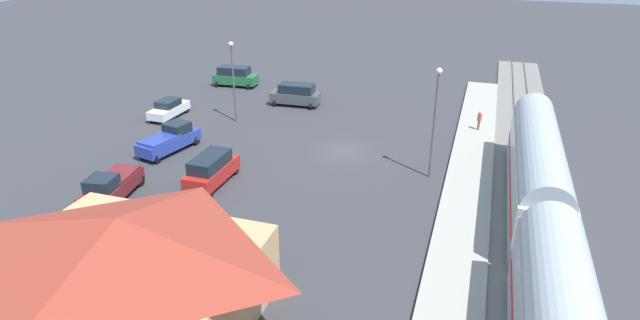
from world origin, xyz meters
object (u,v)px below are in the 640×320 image
object	(u,v)px
pedestrian_on_platform	(479,119)
suv_green	(235,76)
sedan_white	(169,109)
pickup_blue	(170,139)
station_building	(126,269)
suv_red	(211,169)
light_pole_lot_center	(233,72)
suv_charcoal	(296,94)
pickup_maroon	(111,187)
light_pole_near_platform	(435,111)

from	to	relation	value
pedestrian_on_platform	suv_green	distance (m)	27.62
sedan_white	pickup_blue	xyz separation A→B (m)	(-4.60, 6.97, 0.15)
station_building	suv_red	bearing A→B (deg)	-76.27
pedestrian_on_platform	light_pole_lot_center	bearing A→B (deg)	10.24
pickup_blue	suv_charcoal	bearing A→B (deg)	-111.69
pickup_maroon	suv_green	xyz separation A→B (m)	(4.22, -26.82, 0.12)
pickup_maroon	suv_green	world-z (taller)	suv_green
pickup_maroon	sedan_white	size ratio (longest dim) A/B	1.24
suv_red	suv_green	bearing A→B (deg)	-67.48
suv_green	suv_red	world-z (taller)	same
suv_charcoal	light_pole_lot_center	size ratio (longest dim) A/B	0.67
pickup_maroon	suv_red	size ratio (longest dim) A/B	1.15
suv_green	pickup_maroon	bearing A→B (deg)	98.95
suv_charcoal	suv_red	xyz separation A→B (m)	(-0.46, 18.27, 0.00)
suv_charcoal	sedan_white	distance (m)	12.43
pickup_blue	pedestrian_on_platform	bearing A→B (deg)	-153.30
suv_charcoal	light_pole_near_platform	bearing A→B (deg)	140.38
station_building	suv_red	xyz separation A→B (m)	(3.30, -13.51, -1.69)
pedestrian_on_platform	pickup_maroon	xyz separation A→B (m)	(22.60, 20.25, -0.25)
sedan_white	light_pole_near_platform	bearing A→B (deg)	168.14
suv_green	suv_charcoal	bearing A→B (deg)	154.10
pedestrian_on_platform	light_pole_lot_center	distance (m)	22.20
station_building	suv_green	distance (m)	38.30
suv_charcoal	light_pole_lot_center	distance (m)	7.99
pickup_maroon	sedan_white	distance (m)	16.35
sedan_white	light_pole_near_platform	distance (m)	26.05
station_building	sedan_white	world-z (taller)	station_building
pedestrian_on_platform	suv_red	xyz separation A→B (m)	(17.45, 16.03, -0.13)
station_building	pickup_maroon	bearing A→B (deg)	-47.72
sedan_white	pickup_blue	size ratio (longest dim) A/B	0.80
pickup_maroon	light_pole_lot_center	size ratio (longest dim) A/B	0.76
station_building	suv_green	bearing A→B (deg)	-70.67
pickup_maroon	pedestrian_on_platform	bearing A→B (deg)	-138.14
pickup_blue	light_pole_near_platform	size ratio (longest dim) A/B	0.70
pickup_maroon	suv_red	xyz separation A→B (m)	(-5.15, -4.22, 0.12)
suv_green	pedestrian_on_platform	bearing A→B (deg)	166.24
suv_green	suv_red	xyz separation A→B (m)	(-9.37, 22.59, 0.00)
pickup_blue	light_pole_near_platform	distance (m)	21.02
pedestrian_on_platform	suv_charcoal	world-z (taller)	suv_charcoal
suv_charcoal	light_pole_lot_center	world-z (taller)	light_pole_lot_center
pedestrian_on_platform	suv_charcoal	xyz separation A→B (m)	(17.92, -2.25, -0.13)
suv_charcoal	suv_green	xyz separation A→B (m)	(8.91, -4.32, 0.00)
station_building	sedan_white	size ratio (longest dim) A/B	2.60
suv_charcoal	pickup_blue	bearing A→B (deg)	68.31
light_pole_lot_center	pickup_maroon	bearing A→B (deg)	86.45
suv_charcoal	suv_green	world-z (taller)	same
light_pole_lot_center	pickup_blue	bearing A→B (deg)	76.32
pedestrian_on_platform	sedan_white	size ratio (longest dim) A/B	0.38
suv_charcoal	suv_green	distance (m)	9.90
suv_charcoal	pickup_maroon	xyz separation A→B (m)	(4.68, 22.49, -0.12)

